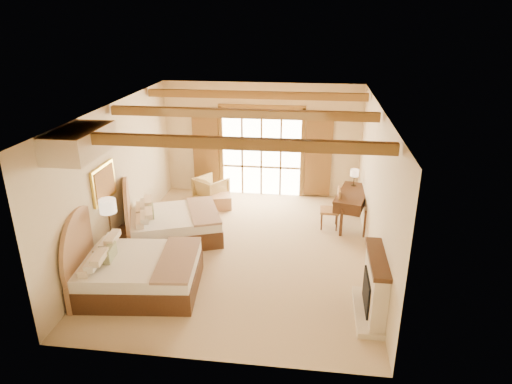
% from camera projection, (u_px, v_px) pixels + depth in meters
% --- Properties ---
extents(floor, '(7.00, 7.00, 0.00)m').
position_uv_depth(floor, '(243.00, 250.00, 10.19)').
color(floor, '#CBB48A').
rests_on(floor, ground).
extents(wall_back, '(5.50, 0.00, 5.50)m').
position_uv_depth(wall_back, '(262.00, 140.00, 12.83)').
color(wall_back, beige).
rests_on(wall_back, ground).
extents(wall_left, '(0.00, 7.00, 7.00)m').
position_uv_depth(wall_left, '(118.00, 178.00, 9.93)').
color(wall_left, beige).
rests_on(wall_left, ground).
extents(wall_right, '(0.00, 7.00, 7.00)m').
position_uv_depth(wall_right, '(376.00, 189.00, 9.27)').
color(wall_right, beige).
rests_on(wall_right, ground).
extents(ceiling, '(7.00, 7.00, 0.00)m').
position_uv_depth(ceiling, '(241.00, 107.00, 9.01)').
color(ceiling, '#B78240').
rests_on(ceiling, ground).
extents(ceiling_beams, '(5.39, 4.60, 0.18)m').
position_uv_depth(ceiling_beams, '(241.00, 113.00, 9.06)').
color(ceiling_beams, brown).
rests_on(ceiling_beams, ceiling).
extents(french_doors, '(3.95, 0.08, 2.60)m').
position_uv_depth(french_doors, '(261.00, 153.00, 12.90)').
color(french_doors, white).
rests_on(french_doors, ground).
extents(fireplace, '(0.46, 1.40, 1.16)m').
position_uv_depth(fireplace, '(374.00, 289.00, 7.85)').
color(fireplace, beige).
rests_on(fireplace, ground).
extents(painting, '(0.06, 0.95, 0.75)m').
position_uv_depth(painting, '(104.00, 183.00, 9.18)').
color(painting, yellow).
rests_on(painting, wall_left).
extents(canopy_valance, '(0.70, 1.40, 0.45)m').
position_uv_depth(canopy_valance, '(80.00, 142.00, 7.55)').
color(canopy_valance, '#F9ECCA').
rests_on(canopy_valance, ceiling).
extents(bed_near, '(2.37, 1.89, 1.45)m').
position_uv_depth(bed_near, '(131.00, 269.00, 8.61)').
color(bed_near, '#4D2F1C').
rests_on(bed_near, floor).
extents(bed_far, '(2.62, 2.22, 1.38)m').
position_uv_depth(bed_far, '(167.00, 222.00, 10.59)').
color(bed_far, '#4D2F1C').
rests_on(bed_far, floor).
extents(nightstand, '(0.49, 0.49, 0.55)m').
position_uv_depth(nightstand, '(128.00, 241.00, 10.00)').
color(nightstand, '#4D2F1C').
rests_on(nightstand, floor).
extents(floor_lamp, '(0.33, 0.33, 1.55)m').
position_uv_depth(floor_lamp, '(108.00, 210.00, 8.97)').
color(floor_lamp, '#362819').
rests_on(floor_lamp, floor).
extents(armchair, '(1.07, 1.07, 0.71)m').
position_uv_depth(armchair, '(211.00, 189.00, 12.71)').
color(armchair, '#AA8C4C').
rests_on(armchair, floor).
extents(ottoman, '(0.63, 0.63, 0.36)m').
position_uv_depth(ottoman, '(221.00, 202.00, 12.33)').
color(ottoman, '#AA7253').
rests_on(ottoman, floor).
extents(desk, '(1.02, 1.66, 0.83)m').
position_uv_depth(desk, '(351.00, 207.00, 11.32)').
color(desk, '#4D2F1C').
rests_on(desk, floor).
extents(desk_chair, '(0.45, 0.45, 1.03)m').
position_uv_depth(desk_chair, '(330.00, 215.00, 11.16)').
color(desk_chair, '#B7754A').
rests_on(desk_chair, floor).
extents(desk_lamp, '(0.21, 0.21, 0.43)m').
position_uv_depth(desk_lamp, '(355.00, 173.00, 11.52)').
color(desk_lamp, '#362819').
rests_on(desk_lamp, desk).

